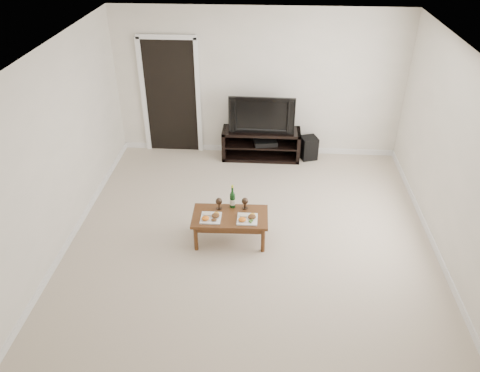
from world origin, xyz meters
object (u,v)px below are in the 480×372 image
Objects in this scene: subwoofer at (309,148)px; coffee_table at (230,228)px; media_console at (261,144)px; television at (262,113)px.

subwoofer is 0.41× the size of coffee_table.
media_console is at bearing 81.66° from coffee_table.
television is 2.54m from coffee_table.
coffee_table is at bearing -97.25° from television.
television is 1.09m from subwoofer.
coffee_table reaches higher than subwoofer.
media_console is 0.86m from subwoofer.
subwoofer is (0.86, 0.05, -0.07)m from media_console.
coffee_table is at bearing -98.34° from media_console.
television is at bearing 0.00° from media_console.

